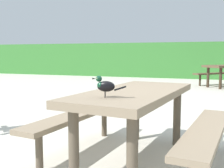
# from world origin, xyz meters

# --- Properties ---
(ground_plane) EXTENTS (60.00, 60.00, 0.00)m
(ground_plane) POSITION_xyz_m (0.00, 0.00, 0.00)
(ground_plane) COLOR beige
(hedge_wall) EXTENTS (28.00, 1.83, 1.64)m
(hedge_wall) POSITION_xyz_m (0.00, 10.80, 0.82)
(hedge_wall) COLOR #387A33
(hedge_wall) RESTS_ON ground
(picnic_table_foreground) EXTENTS (1.88, 1.91, 0.74)m
(picnic_table_foreground) POSITION_xyz_m (-0.04, -0.16, 0.56)
(picnic_table_foreground) COLOR #84725B
(picnic_table_foreground) RESTS_ON ground
(bird_grackle) EXTENTS (0.29, 0.09, 0.18)m
(bird_grackle) POSITION_xyz_m (-0.16, -0.70, 0.84)
(bird_grackle) COLOR black
(bird_grackle) RESTS_ON picnic_table_foreground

